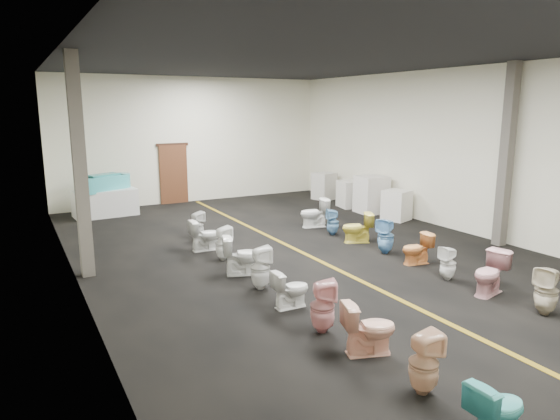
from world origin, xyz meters
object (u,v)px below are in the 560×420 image
at_px(display_table, 105,203).
at_px(appliance_crate_d, 324,186).
at_px(toilet_left_1, 424,363).
at_px(toilet_right_2, 546,291).
at_px(toilet_right_9, 314,213).
at_px(toilet_left_6, 242,255).
at_px(toilet_right_6, 386,236).
at_px(toilet_left_4, 291,289).
at_px(toilet_left_5, 260,268).
at_px(toilet_left_2, 369,328).
at_px(bathtub, 104,183).
at_px(toilet_right_7, 357,228).
at_px(toilet_left_3, 323,306).
at_px(toilet_left_7, 223,243).
at_px(toilet_left_8, 205,235).
at_px(toilet_right_5, 417,249).
at_px(toilet_right_3, 490,273).
at_px(appliance_crate_b, 371,194).
at_px(toilet_left_0, 497,410).
at_px(appliance_crate_a, 397,205).
at_px(toilet_right_4, 448,263).
at_px(appliance_crate_c, 351,194).
at_px(toilet_left_9, 197,225).
at_px(toilet_right_8, 333,222).

distance_m(display_table, appliance_crate_d, 7.84).
bearing_deg(toilet_left_1, toilet_right_2, -70.61).
relative_size(toilet_right_2, toilet_right_9, 1.01).
bearing_deg(toilet_left_6, toilet_right_6, -74.98).
bearing_deg(toilet_right_6, toilet_right_9, 159.85).
bearing_deg(appliance_crate_d, toilet_left_4, -126.72).
bearing_deg(toilet_left_5, toilet_left_1, -168.91).
bearing_deg(toilet_left_2, bathtub, 26.30).
distance_m(toilet_right_6, toilet_right_7, 1.11).
relative_size(appliance_crate_d, toilet_right_7, 1.29).
relative_size(toilet_left_3, toilet_left_6, 1.03).
distance_m(toilet_left_7, toilet_right_6, 3.84).
relative_size(display_table, toilet_left_8, 2.51).
relative_size(toilet_left_3, toilet_right_5, 1.22).
bearing_deg(appliance_crate_d, display_table, 173.37).
bearing_deg(toilet_right_3, toilet_left_1, -75.23).
xyz_separation_m(appliance_crate_d, toilet_left_8, (-6.36, -4.37, -0.12)).
distance_m(appliance_crate_b, toilet_left_0, 11.55).
distance_m(toilet_left_0, toilet_left_6, 6.10).
relative_size(bathtub, toilet_right_5, 2.53).
bearing_deg(appliance_crate_a, toilet_right_5, -125.88).
xyz_separation_m(toilet_right_5, toilet_right_9, (-0.12, 4.04, 0.07)).
height_order(appliance_crate_a, toilet_left_1, appliance_crate_a).
relative_size(display_table, toilet_left_1, 2.38).
bearing_deg(toilet_left_0, toilet_left_3, 1.83).
xyz_separation_m(toilet_left_3, toilet_right_5, (3.73, 1.88, -0.08)).
height_order(toilet_left_4, toilet_right_9, toilet_right_9).
distance_m(bathtub, toilet_right_4, 10.88).
relative_size(toilet_left_6, toilet_right_6, 0.95).
bearing_deg(appliance_crate_a, toilet_left_6, -159.01).
relative_size(appliance_crate_c, toilet_left_9, 1.25).
bearing_deg(toilet_right_2, appliance_crate_c, 150.01).
distance_m(toilet_left_3, toilet_right_3, 3.61).
bearing_deg(toilet_left_2, toilet_left_7, 19.42).
height_order(toilet_left_3, toilet_right_8, toilet_left_3).
bearing_deg(bathtub, toilet_left_9, -92.93).
bearing_deg(toilet_left_6, toilet_right_2, -121.29).
distance_m(toilet_left_1, toilet_left_5, 4.15).
xyz_separation_m(appliance_crate_c, toilet_left_3, (-6.36, -7.83, -0.04)).
relative_size(display_table, bathtub, 1.09).
xyz_separation_m(toilet_left_1, toilet_right_3, (3.47, 1.85, 0.01)).
xyz_separation_m(toilet_right_2, toilet_right_9, (-0.04, 7.14, -0.00)).
bearing_deg(toilet_left_4, toilet_left_6, 1.40).
distance_m(toilet_left_4, toilet_right_5, 3.76).
distance_m(appliance_crate_d, toilet_right_6, 7.21).
bearing_deg(toilet_left_1, toilet_left_9, 6.52).
height_order(toilet_left_7, toilet_right_2, toilet_right_2).
bearing_deg(toilet_right_4, toilet_right_3, 4.87).
height_order(toilet_right_5, toilet_right_8, toilet_right_8).
relative_size(display_table, toilet_left_5, 2.27).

